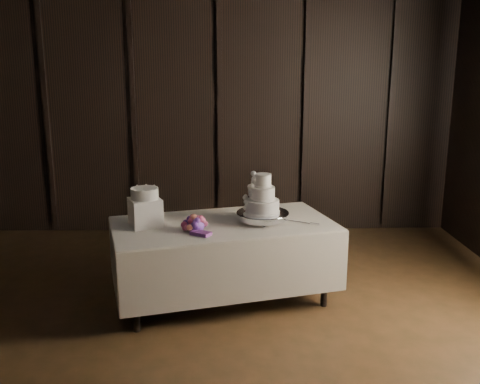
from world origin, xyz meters
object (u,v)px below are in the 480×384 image
at_px(display_table, 224,258).
at_px(wedding_cake, 260,198).
at_px(box_pedestal, 145,212).
at_px(bouquet, 196,224).
at_px(cake_stand, 263,217).
at_px(small_cake, 145,193).

bearing_deg(display_table, wedding_cake, -12.56).
distance_m(wedding_cake, box_pedestal, 1.04).
bearing_deg(display_table, box_pedestal, 170.67).
bearing_deg(bouquet, cake_stand, 23.15).
xyz_separation_m(wedding_cake, bouquet, (-0.57, -0.24, -0.17)).
bearing_deg(cake_stand, display_table, -175.42).
relative_size(wedding_cake, bouquet, 0.96).
bearing_deg(small_cake, cake_stand, 5.24).
distance_m(display_table, wedding_cake, 0.66).
bearing_deg(wedding_cake, bouquet, -155.33).
bearing_deg(cake_stand, small_cake, -174.76).
height_order(display_table, small_cake, small_cake).
bearing_deg(box_pedestal, cake_stand, 5.24).
relative_size(cake_stand, wedding_cake, 1.35).
bearing_deg(display_table, small_cake, 170.67).
height_order(display_table, box_pedestal, box_pedestal).
relative_size(cake_stand, small_cake, 1.98).
bearing_deg(box_pedestal, bouquet, -19.29).
bearing_deg(display_table, bouquet, -151.55).
height_order(cake_stand, box_pedestal, box_pedestal).
relative_size(display_table, small_cake, 8.97).
bearing_deg(bouquet, display_table, 43.36).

